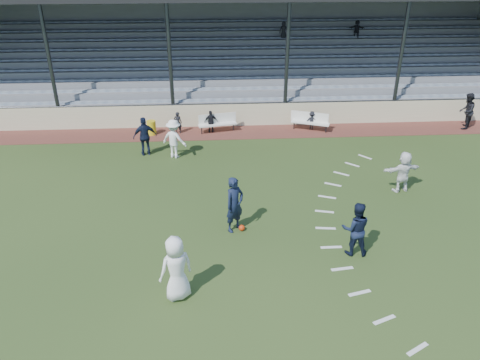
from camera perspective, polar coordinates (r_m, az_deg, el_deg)
The scene contains 19 objects.
ground at distance 15.36m, azimuth 0.58°, elevation -8.59°, with size 90.00×90.00×0.00m, color #283C18.
cinder_track at distance 24.64m, azimuth -1.16°, elevation 5.82°, with size 34.00×2.00×0.02m, color #562922.
retaining_wall at distance 25.42m, azimuth -1.28°, elevation 7.92°, with size 34.00×0.18×1.20m, color beige.
bench_left at distance 24.58m, azimuth -2.76°, elevation 7.17°, with size 2.04×0.87×0.95m.
bench_right at distance 25.04m, azimuth 8.51°, elevation 7.28°, with size 2.00×1.18×0.95m.
trash_bin at distance 24.65m, azimuth -10.74°, elevation 6.28°, with size 0.46×0.46×0.73m, color gold.
football at distance 16.28m, azimuth 0.23°, elevation -5.85°, with size 0.21×0.21×0.21m, color red.
player_white_lead at distance 13.14m, azimuth -7.79°, elevation -10.61°, with size 0.96×0.63×1.97m, color white.
player_navy_lead at distance 15.87m, azimuth -0.66°, elevation -3.02°, with size 0.73×0.48×2.00m, color #121A32.
player_navy_mid at distance 15.18m, azimuth 13.90°, elevation -5.81°, with size 0.89×0.69×1.83m, color #121A32.
player_white_wing at distance 21.63m, azimuth -8.04°, elevation 4.99°, with size 1.18×0.68×1.82m, color white.
player_navy_wing at distance 22.13m, azimuth -11.51°, elevation 5.24°, with size 1.08×0.45×1.84m, color #121A32.
player_white_back at distance 19.55m, azimuth 19.29°, elevation 0.96°, with size 1.56×0.50×1.69m, color white.
official at distance 27.59m, azimuth 25.90°, elevation 7.57°, with size 0.93×0.72×1.91m, color black.
sub_left_near at distance 24.57m, azimuth -7.58°, elevation 6.97°, with size 0.42×0.27×1.14m, color black.
sub_left_far at distance 24.51m, azimuth -3.56°, elevation 7.13°, with size 0.68×0.28×1.16m, color black.
sub_right at distance 25.15m, azimuth 8.74°, elevation 7.19°, with size 0.64×0.37×1.00m, color black.
grandstand at distance 29.50m, azimuth -1.70°, elevation 13.88°, with size 34.60×9.00×6.61m.
penalty_arc at distance 16.14m, azimuth 15.48°, elevation -7.74°, with size 3.89×14.63×0.01m.
Camera 1 is at (-0.93, -12.43, 8.98)m, focal length 35.00 mm.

